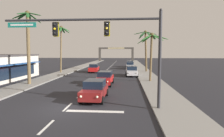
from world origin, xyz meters
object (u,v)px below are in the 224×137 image
palm_left_third (61,37)px  sedan_third_in_queue (105,78)px  palm_right_third (146,44)px  palm_right_second (151,45)px  sedan_parked_mid_kerb (130,64)px  town_gateway_arch (116,52)px  sedan_lead_at_stop_bar (95,90)px  sedan_parked_nearest_kerb (132,71)px  palm_left_second (28,36)px  sedan_parked_far_kerb (130,65)px  sedan_oncoming_far (94,68)px  traffic_signal_mast (108,38)px

palm_left_third → sedan_third_in_queue: bearing=-51.1°
palm_right_third → palm_right_second: bearing=-92.5°
sedan_parked_mid_kerb → town_gateway_arch: (-5.33, 29.20, 3.09)m
sedan_lead_at_stop_bar → sedan_parked_mid_kerb: (3.68, 34.71, 0.00)m
sedan_parked_nearest_kerb → palm_right_second: bearing=-67.9°
sedan_parked_nearest_kerb → palm_left_second: size_ratio=0.50×
sedan_third_in_queue → palm_left_second: size_ratio=0.50×
sedan_parked_far_kerb → palm_left_third: (-13.26, -9.66, 6.01)m
sedan_oncoming_far → palm_right_second: (9.78, -11.17, 4.16)m
palm_left_third → town_gateway_arch: (8.00, 44.77, -2.92)m
sedan_parked_mid_kerb → sedan_lead_at_stop_bar: bearing=-96.0°
palm_left_second → palm_right_second: 15.70m
sedan_oncoming_far → town_gateway_arch: (2.08, 42.90, 3.09)m
palm_left_second → palm_right_second: size_ratio=1.36×
sedan_parked_mid_kerb → palm_right_second: bearing=-84.6°
palm_left_second → sedan_lead_at_stop_bar: bearing=-34.5°
traffic_signal_mast → palm_right_third: size_ratio=1.33×
sedan_lead_at_stop_bar → sedan_third_in_queue: 7.11m
sedan_parked_nearest_kerb → town_gateway_arch: 48.48m
traffic_signal_mast → sedan_parked_nearest_kerb: size_ratio=2.47×
palm_right_second → palm_left_third: bearing=149.4°
sedan_third_in_queue → sedan_parked_far_kerb: bearing=80.7°
sedan_third_in_queue → sedan_parked_far_kerb: size_ratio=1.01×
sedan_third_in_queue → palm_right_third: palm_right_third is taller
sedan_parked_nearest_kerb → palm_left_second: bearing=-143.6°
traffic_signal_mast → palm_left_third: bearing=117.0°
sedan_third_in_queue → sedan_parked_far_kerb: same height
sedan_third_in_queue → town_gateway_arch: 56.91m
sedan_parked_far_kerb → town_gateway_arch: (-5.26, 35.11, 3.09)m
sedan_parked_nearest_kerb → palm_left_third: 14.94m
palm_left_third → town_gateway_arch: size_ratio=0.60×
traffic_signal_mast → sedan_lead_at_stop_bar: bearing=119.1°
sedan_lead_at_stop_bar → sedan_oncoming_far: 21.34m
sedan_oncoming_far → palm_left_third: (-5.92, -1.87, 6.01)m
sedan_lead_at_stop_bar → palm_right_second: 12.27m
sedan_lead_at_stop_bar → sedan_parked_mid_kerb: same height
sedan_parked_mid_kerb → town_gateway_arch: 29.84m
sedan_third_in_queue → town_gateway_arch: bearing=91.7°
sedan_third_in_queue → sedan_parked_nearest_kerb: (3.56, 8.70, 0.00)m
traffic_signal_mast → sedan_parked_far_kerb: traffic_signal_mast is taller
sedan_third_in_queue → palm_left_third: palm_left_third is taller
sedan_parked_far_kerb → town_gateway_arch: town_gateway_arch is taller
sedan_parked_mid_kerb → palm_left_third: (-13.33, -15.57, 6.01)m
palm_left_third → palm_right_third: (16.23, 3.19, -1.12)m
sedan_parked_nearest_kerb → palm_left_second: palm_left_second is taller
traffic_signal_mast → sedan_third_in_queue: (-1.36, 9.66, -4.21)m
sedan_oncoming_far → sedan_third_in_queue: bearing=-74.7°
palm_left_third → palm_right_second: palm_left_third is taller
sedan_third_in_queue → palm_left_third: (-9.71, 12.03, 6.01)m
traffic_signal_mast → sedan_lead_at_stop_bar: size_ratio=2.48×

